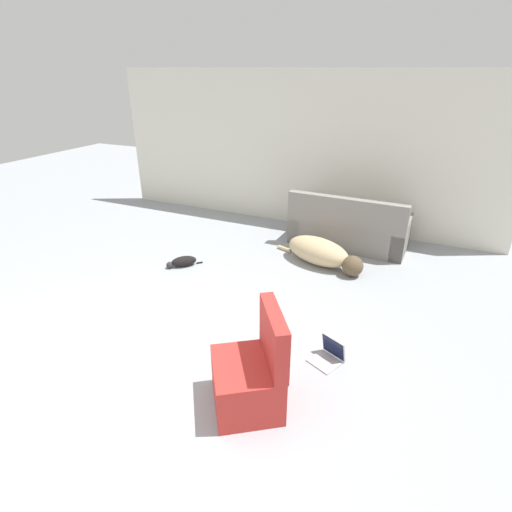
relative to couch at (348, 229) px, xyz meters
The scene contains 7 objects.
ground_plane 4.30m from the couch, 106.17° to the right, with size 20.00×20.00×0.00m, color #999EA3.
wall_back 1.74m from the couch, 150.22° to the left, with size 7.27×0.06×2.71m.
couch is the anchor object (origin of this frame).
dog 0.92m from the couch, 101.95° to the right, with size 1.51×0.82×0.39m.
cat 2.76m from the couch, 138.44° to the right, with size 0.43×0.43×0.15m.
laptop_open 3.04m from the couch, 80.45° to the right, with size 0.38×0.38×0.25m.
side_chair 3.84m from the couch, 89.57° to the right, with size 0.83×0.85×0.93m.
Camera 1 is at (2.36, -2.13, 2.70)m, focal length 28.00 mm.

